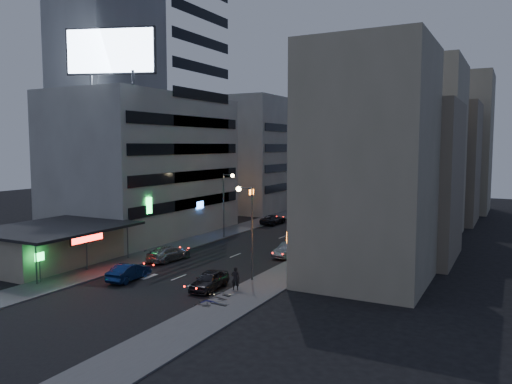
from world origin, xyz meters
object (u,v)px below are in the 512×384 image
Objects in this scene: parked_car_right_far at (334,231)px; parked_car_right_near at (209,280)px; parked_car_left at (273,220)px; person at (235,278)px; road_car_silver at (169,253)px; scooter_blue at (220,295)px; scooter_black_a at (211,299)px; parked_car_right_mid at (288,250)px; scooter_silver_a at (229,296)px; road_car_blue at (129,272)px; scooter_black_b at (227,293)px; scooter_silver_b at (233,288)px.

parked_car_right_near is at bearing -94.61° from parked_car_right_far.
person is at bearing 112.56° from parked_car_left.
scooter_blue is at bearing 146.55° from road_car_silver.
scooter_black_a is (2.53, -3.63, -0.15)m from parked_car_right_near.
parked_car_right_mid is 13.39m from person.
road_car_silver is at bearing 139.52° from parked_car_right_near.
parked_car_right_mid is 16.93m from scooter_silver_a.
parked_car_right_far is 30.38m from scooter_blue.
scooter_silver_a is (2.77, -16.71, -0.00)m from parked_car_right_mid.
road_car_silver is 2.74× the size of person.
road_car_blue is (-8.87, -28.38, 0.05)m from parked_car_right_far.
parked_car_left is 36.94m from scooter_black_b.
parked_car_left is 35.88m from scooter_silver_b.
parked_car_right_near is 2.68× the size of scooter_black_b.
road_car_blue reaches higher than parked_car_left.
scooter_black_a is 0.97× the size of scooter_black_b.
road_car_silver is at bearing 37.05° from scooter_black_a.
person reaches higher than scooter_silver_a.
parked_car_right_near is 11.35m from road_car_silver.
parked_car_left is 2.59× the size of scooter_blue.
scooter_black_b is at bearing 85.12° from person.
parked_car_right_far is (0.38, 13.66, -0.05)m from parked_car_right_mid.
road_car_blue reaches higher than scooter_silver_b.
scooter_black_b is 1.11m from scooter_silver_b.
road_car_silver is at bearing -83.42° from road_car_blue.
parked_car_right_mid is at bearing 82.02° from parked_car_right_near.
parked_car_right_mid is (0.80, 13.85, -0.02)m from parked_car_right_near.
parked_car_right_far is at bearing 15.43° from scooter_black_b.
parked_car_left is (-10.03, 32.70, -0.08)m from parked_car_right_near.
parked_car_left is at bearing 36.69° from scooter_silver_b.
parked_car_right_near is at bearing 88.93° from scooter_silver_b.
person is (1.33, -13.32, 0.32)m from parked_car_right_mid.
scooter_silver_b is (12.76, -33.53, 0.05)m from parked_car_left.
parked_car_right_far is at bearing 5.72° from scooter_blue.
parked_car_right_near is 0.91× the size of parked_car_left.
scooter_silver_b is at bearing 175.51° from road_car_blue.
parked_car_left is at bearing 24.43° from scooter_silver_a.
parked_car_right_far is 29.74m from road_car_blue.
parked_car_right_near is 4.42m from scooter_black_a.
scooter_black_b is at bearing 149.39° from road_car_silver.
scooter_black_a is (11.73, -10.27, -0.14)m from road_car_silver.
road_car_blue is 2.21× the size of scooter_silver_a.
scooter_blue reaches higher than scooter_black_b.
parked_car_right_far is 2.86× the size of scooter_black_b.
scooter_silver_b is (0.60, -1.36, -0.33)m from person.
parked_car_right_mid reaches higher than road_car_blue.
parked_car_right_near is 27.53m from parked_car_right_far.
parked_car_right_mid is 12.33m from road_car_silver.
person is (9.83, 1.40, 0.32)m from road_car_blue.
person is (12.16, -32.17, 0.38)m from parked_car_left.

